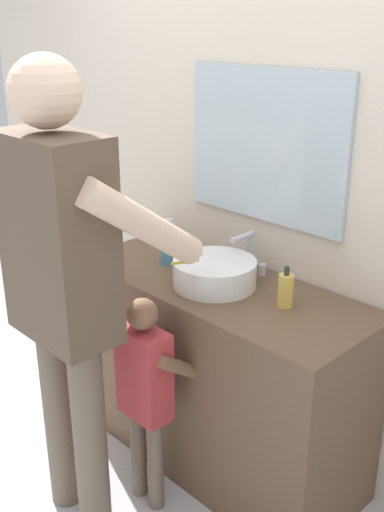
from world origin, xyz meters
TOP-DOWN VIEW (x-y plane):
  - ground_plane at (0.00, 0.00)m, footprint 14.00×14.00m
  - back_wall at (0.00, 0.62)m, footprint 4.40×0.10m
  - vanity_cabinet at (0.00, 0.30)m, footprint 1.35×0.54m
  - sink_basin at (0.00, 0.28)m, footprint 0.35×0.35m
  - faucet at (0.00, 0.49)m, footprint 0.18×0.14m
  - toothbrush_cup at (-0.31, 0.30)m, footprint 0.07×0.07m
  - soap_bottle at (0.32, 0.33)m, footprint 0.06×0.06m
  - child_toddler at (0.00, -0.10)m, footprint 0.29×0.29m
  - adult_parent at (-0.14, -0.33)m, footprint 0.56×0.59m

SIDE VIEW (x-z plane):
  - ground_plane at x=0.00m, z-range 0.00..0.00m
  - vanity_cabinet at x=0.00m, z-range 0.00..0.87m
  - child_toddler at x=0.00m, z-range 0.09..1.03m
  - toothbrush_cup at x=-0.31m, z-range 0.82..1.03m
  - sink_basin at x=0.00m, z-range 0.87..0.98m
  - soap_bottle at x=0.32m, z-range 0.86..1.02m
  - faucet at x=0.00m, z-range 0.86..1.04m
  - adult_parent at x=-0.14m, z-range 0.18..1.99m
  - back_wall at x=0.00m, z-range 0.00..2.70m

